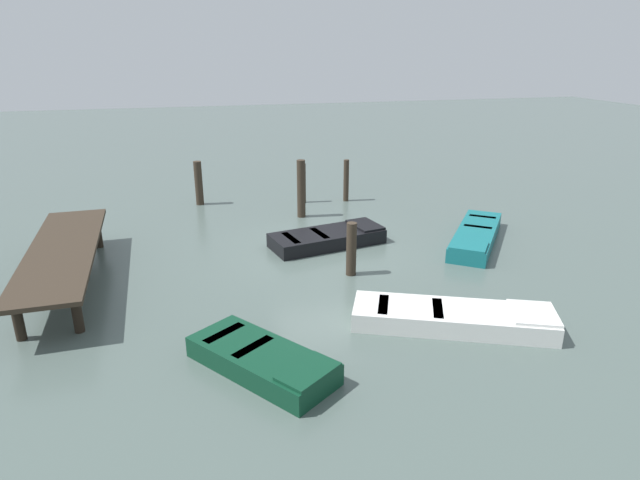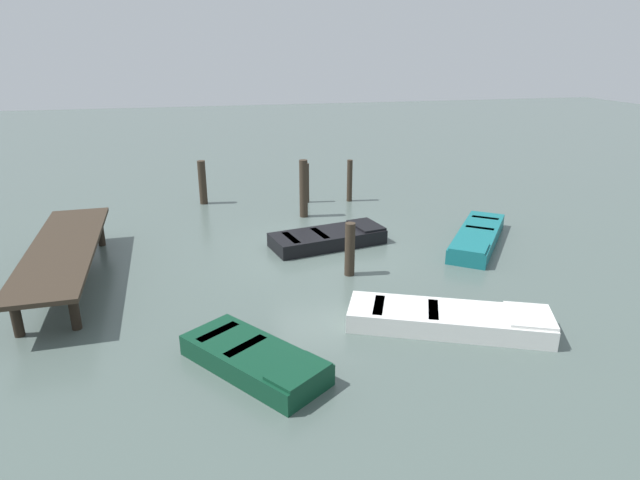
% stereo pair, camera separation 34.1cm
% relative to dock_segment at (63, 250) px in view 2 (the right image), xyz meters
% --- Properties ---
extents(ground_plane, '(80.00, 80.00, 0.00)m').
position_rel_dock_segment_xyz_m(ground_plane, '(0.61, -6.49, -0.84)').
color(ground_plane, '#4C5B56').
extents(dock_segment, '(6.41, 1.77, 0.95)m').
position_rel_dock_segment_xyz_m(dock_segment, '(0.00, 0.00, 0.00)').
color(dock_segment, '#33281E').
rests_on(dock_segment, ground_plane).
extents(rowboat_dark_green, '(2.95, 2.59, 0.46)m').
position_rel_dock_segment_xyz_m(rowboat_dark_green, '(-4.83, -4.02, -0.63)').
color(rowboat_dark_green, '#0C3823').
rests_on(rowboat_dark_green, ground_plane).
extents(rowboat_teal, '(3.78, 3.23, 0.46)m').
position_rel_dock_segment_xyz_m(rowboat_teal, '(0.17, -11.11, -0.63)').
color(rowboat_teal, '#14666B').
rests_on(rowboat_teal, ground_plane).
extents(rowboat_white, '(2.69, 4.19, 0.46)m').
position_rel_dock_segment_xyz_m(rowboat_white, '(-4.24, -8.09, -0.63)').
color(rowboat_white, silver).
rests_on(rowboat_white, ground_plane).
extents(rowboat_black, '(1.93, 3.46, 0.46)m').
position_rel_dock_segment_xyz_m(rowboat_black, '(1.10, -6.86, -0.63)').
color(rowboat_black, black).
rests_on(rowboat_black, ground_plane).
extents(mooring_piling_mid_right, '(0.28, 0.28, 1.94)m').
position_rel_dock_segment_xyz_m(mooring_piling_mid_right, '(3.96, -6.71, 0.13)').
color(mooring_piling_mid_right, '#33281E').
rests_on(mooring_piling_mid_right, ground_plane).
extents(mooring_piling_far_left, '(0.17, 0.17, 1.46)m').
position_rel_dock_segment_xyz_m(mooring_piling_far_left, '(5.66, -7.18, -0.11)').
color(mooring_piling_far_left, '#33281E').
rests_on(mooring_piling_far_left, ground_plane).
extents(mooring_piling_mid_left, '(0.26, 0.26, 1.38)m').
position_rel_dock_segment_xyz_m(mooring_piling_mid_left, '(-1.14, -6.85, -0.15)').
color(mooring_piling_mid_left, '#33281E').
rests_on(mooring_piling_mid_left, ground_plane).
extents(mooring_piling_center, '(0.20, 0.20, 1.55)m').
position_rel_dock_segment_xyz_m(mooring_piling_center, '(5.48, -8.75, -0.07)').
color(mooring_piling_center, '#33281E').
rests_on(mooring_piling_center, ground_plane).
extents(mooring_piling_near_right, '(0.28, 0.28, 1.59)m').
position_rel_dock_segment_xyz_m(mooring_piling_near_right, '(6.36, -3.45, -0.05)').
color(mooring_piling_near_right, '#33281E').
rests_on(mooring_piling_near_right, ground_plane).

